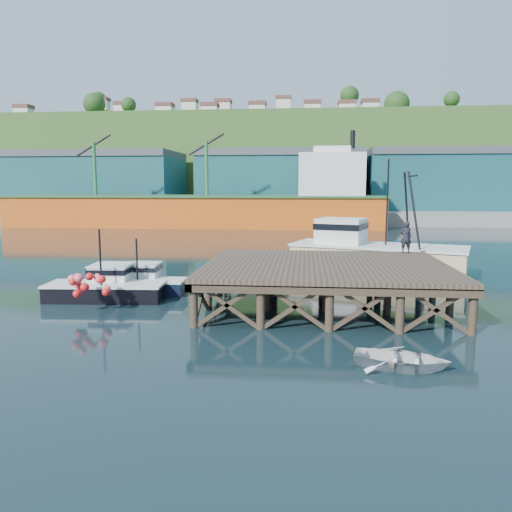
# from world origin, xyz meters

# --- Properties ---
(ground) EXTENTS (300.00, 300.00, 0.00)m
(ground) POSITION_xyz_m (0.00, 0.00, 0.00)
(ground) COLOR black
(ground) RESTS_ON ground
(wharf) EXTENTS (12.00, 10.00, 2.62)m
(wharf) POSITION_xyz_m (5.50, -0.19, 1.94)
(wharf) COLOR brown
(wharf) RESTS_ON ground
(far_quay) EXTENTS (160.00, 40.00, 2.00)m
(far_quay) POSITION_xyz_m (0.00, 70.00, 1.00)
(far_quay) COLOR gray
(far_quay) RESTS_ON ground
(warehouse_left) EXTENTS (32.00, 16.00, 9.00)m
(warehouse_left) POSITION_xyz_m (-35.00, 65.00, 6.50)
(warehouse_left) COLOR #1A4E58
(warehouse_left) RESTS_ON far_quay
(warehouse_mid) EXTENTS (28.00, 16.00, 9.00)m
(warehouse_mid) POSITION_xyz_m (0.00, 65.00, 6.50)
(warehouse_mid) COLOR #1A4E58
(warehouse_mid) RESTS_ON far_quay
(warehouse_right) EXTENTS (30.00, 16.00, 9.00)m
(warehouse_right) POSITION_xyz_m (30.00, 65.00, 6.50)
(warehouse_right) COLOR #1A4E58
(warehouse_right) RESTS_ON far_quay
(cargo_ship) EXTENTS (55.50, 10.00, 13.75)m
(cargo_ship) POSITION_xyz_m (-8.46, 48.00, 3.31)
(cargo_ship) COLOR #E65B15
(cargo_ship) RESTS_ON ground
(hillside) EXTENTS (220.00, 50.00, 22.00)m
(hillside) POSITION_xyz_m (0.00, 100.00, 11.00)
(hillside) COLOR #2D511E
(hillside) RESTS_ON ground
(boat_navy) EXTENTS (5.06, 2.69, 3.15)m
(boat_navy) POSITION_xyz_m (-4.65, 1.84, 0.63)
(boat_navy) COLOR black
(boat_navy) RESTS_ON ground
(boat_black) EXTENTS (6.28, 5.27, 3.80)m
(boat_black) POSITION_xyz_m (-5.99, 0.19, 0.70)
(boat_black) COLOR black
(boat_black) RESTS_ON ground
(trawler) EXTENTS (12.31, 7.70, 7.77)m
(trawler) POSITION_xyz_m (9.18, 9.54, 1.60)
(trawler) COLOR beige
(trawler) RESTS_ON ground
(dinghy) EXTENTS (3.53, 2.88, 0.64)m
(dinghy) POSITION_xyz_m (7.67, -8.77, 0.32)
(dinghy) COLOR white
(dinghy) RESTS_ON ground
(dockworker) EXTENTS (0.71, 0.51, 1.83)m
(dockworker) POSITION_xyz_m (10.26, 4.40, 3.04)
(dockworker) COLOR black
(dockworker) RESTS_ON wharf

